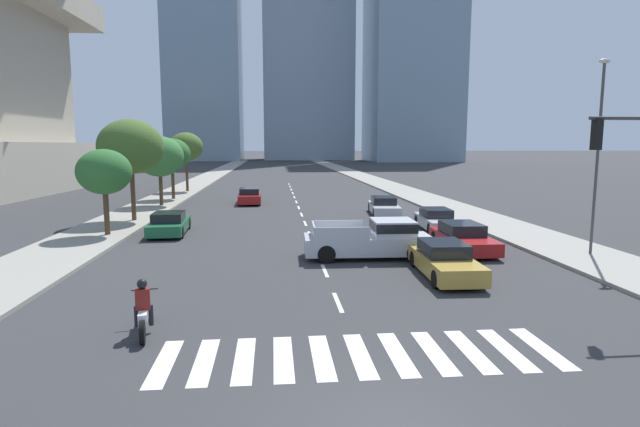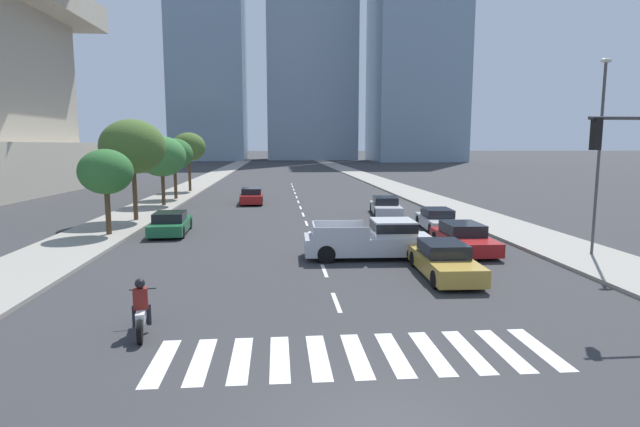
# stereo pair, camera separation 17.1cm
# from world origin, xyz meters

# --- Properties ---
(sidewalk_east) EXTENTS (4.00, 260.00, 0.15)m
(sidewalk_east) POSITION_xyz_m (11.66, 30.00, 0.07)
(sidewalk_east) COLOR gray
(sidewalk_east) RESTS_ON ground
(sidewalk_west) EXTENTS (4.00, 260.00, 0.15)m
(sidewalk_west) POSITION_xyz_m (-11.66, 30.00, 0.07)
(sidewalk_west) COLOR gray
(sidewalk_west) RESTS_ON ground
(crosswalk_near) EXTENTS (9.45, 2.56, 0.01)m
(crosswalk_near) POSITION_xyz_m (0.00, 3.20, 0.00)
(crosswalk_near) COLOR silver
(crosswalk_near) RESTS_ON ground
(lane_divider_center) EXTENTS (0.14, 50.00, 0.01)m
(lane_divider_center) POSITION_xyz_m (0.00, 31.20, 0.00)
(lane_divider_center) COLOR silver
(lane_divider_center) RESTS_ON ground
(motorcycle_trailing) EXTENTS (0.74, 2.14, 1.49)m
(motorcycle_trailing) POSITION_xyz_m (-5.40, 5.10, 0.58)
(motorcycle_trailing) COLOR black
(motorcycle_trailing) RESTS_ON ground
(pickup_truck) EXTENTS (5.58, 2.23, 1.67)m
(pickup_truck) POSITION_xyz_m (2.38, 13.31, 0.81)
(pickup_truck) COLOR #B7BABF
(pickup_truck) RESTS_ON ground
(sedan_gold_0) EXTENTS (1.90, 4.64, 1.28)m
(sedan_gold_0) POSITION_xyz_m (4.42, 9.99, 0.59)
(sedan_gold_0) COLOR #B28E38
(sedan_gold_0) RESTS_ON ground
(sedan_silver_1) EXTENTS (2.02, 4.71, 1.22)m
(sedan_silver_1) POSITION_xyz_m (7.49, 20.13, 0.57)
(sedan_silver_1) COLOR #B7BABF
(sedan_silver_1) RESTS_ON ground
(sedan_red_2) EXTENTS (1.94, 4.81, 1.28)m
(sedan_red_2) POSITION_xyz_m (6.84, 14.41, 0.59)
(sedan_red_2) COLOR maroon
(sedan_red_2) RESTS_ON ground
(sedan_red_3) EXTENTS (1.94, 4.78, 1.32)m
(sedan_red_3) POSITION_xyz_m (-3.98, 34.38, 0.61)
(sedan_red_3) COLOR maroon
(sedan_red_3) RESTS_ON ground
(sedan_silver_4) EXTENTS (2.27, 4.95, 1.25)m
(sedan_silver_4) POSITION_xyz_m (5.82, 26.69, 0.58)
(sedan_silver_4) COLOR #B7BABF
(sedan_silver_4) RESTS_ON ground
(sedan_green_5) EXTENTS (2.02, 4.60, 1.24)m
(sedan_green_5) POSITION_xyz_m (-7.75, 20.13, 0.57)
(sedan_green_5) COLOR #1E6038
(sedan_green_5) RESTS_ON ground
(street_lamp_east) EXTENTS (0.50, 0.24, 8.36)m
(street_lamp_east) POSITION_xyz_m (11.96, 12.55, 4.94)
(street_lamp_east) COLOR #3F3F42
(street_lamp_east) RESTS_ON sidewalk_east
(street_tree_nearest) EXTENTS (2.81, 2.81, 4.55)m
(street_tree_nearest) POSITION_xyz_m (-10.86, 19.46, 3.49)
(street_tree_nearest) COLOR #4C3823
(street_tree_nearest) RESTS_ON sidewalk_west
(street_tree_second) EXTENTS (4.02, 4.02, 6.37)m
(street_tree_second) POSITION_xyz_m (-10.86, 24.68, 4.79)
(street_tree_second) COLOR #4C3823
(street_tree_second) RESTS_ON sidewalk_west
(street_tree_third) EXTENTS (3.73, 3.73, 5.45)m
(street_tree_third) POSITION_xyz_m (-10.86, 32.64, 4.00)
(street_tree_third) COLOR #4C3823
(street_tree_third) RESTS_ON sidewalk_west
(street_tree_fourth) EXTENTS (3.23, 3.23, 5.33)m
(street_tree_fourth) POSITION_xyz_m (-10.86, 37.50, 4.09)
(street_tree_fourth) COLOR #4C3823
(street_tree_fourth) RESTS_ON sidewalk_west
(street_tree_fifth) EXTENTS (3.45, 3.45, 6.03)m
(street_tree_fifth) POSITION_xyz_m (-10.86, 44.90, 4.69)
(street_tree_fifth) COLOR #4C3823
(street_tree_fifth) RESTS_ON sidewalk_west
(office_tower_right_skyline) EXTENTS (25.52, 24.77, 98.84)m
(office_tower_right_skyline) POSITION_xyz_m (39.68, 142.03, 43.23)
(office_tower_right_skyline) COLOR #7A93A8
(office_tower_right_skyline) RESTS_ON ground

